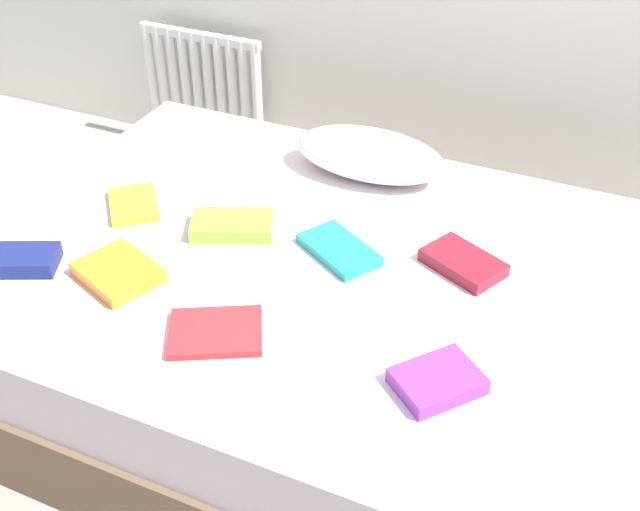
# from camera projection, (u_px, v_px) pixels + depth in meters

# --- Properties ---
(ground_plane) EXTENTS (8.00, 8.00, 0.00)m
(ground_plane) POSITION_uv_depth(u_px,v_px,m) (314.00, 380.00, 2.61)
(ground_plane) COLOR #9E998E
(bed) EXTENTS (2.00, 1.50, 0.50)m
(bed) POSITION_uv_depth(u_px,v_px,m) (313.00, 324.00, 2.47)
(bed) COLOR brown
(bed) RESTS_ON ground
(radiator) EXTENTS (0.61, 0.04, 0.47)m
(radiator) POSITION_uv_depth(u_px,v_px,m) (203.00, 82.00, 3.64)
(radiator) COLOR white
(radiator) RESTS_ON ground
(pillow) EXTENTS (0.52, 0.26, 0.15)m
(pillow) POSITION_uv_depth(u_px,v_px,m) (370.00, 154.00, 2.67)
(pillow) COLOR white
(pillow) RESTS_ON bed
(textbook_navy) EXTENTS (0.23, 0.20, 0.05)m
(textbook_navy) POSITION_uv_depth(u_px,v_px,m) (22.00, 260.00, 2.27)
(textbook_navy) COLOR navy
(textbook_navy) RESTS_ON bed
(textbook_red) EXTENTS (0.30, 0.27, 0.02)m
(textbook_red) POSITION_uv_depth(u_px,v_px,m) (216.00, 332.00, 2.04)
(textbook_red) COLOR red
(textbook_red) RESTS_ON bed
(textbook_yellow) EXTENTS (0.25, 0.26, 0.02)m
(textbook_yellow) POSITION_uv_depth(u_px,v_px,m) (134.00, 204.00, 2.53)
(textbook_yellow) COLOR yellow
(textbook_yellow) RESTS_ON bed
(textbook_purple) EXTENTS (0.24, 0.25, 0.04)m
(textbook_purple) POSITION_uv_depth(u_px,v_px,m) (437.00, 381.00, 1.89)
(textbook_purple) COLOR purple
(textbook_purple) RESTS_ON bed
(textbook_maroon) EXTENTS (0.26, 0.22, 0.04)m
(textbook_maroon) POSITION_uv_depth(u_px,v_px,m) (463.00, 263.00, 2.27)
(textbook_maroon) COLOR maroon
(textbook_maroon) RESTS_ON bed
(textbook_orange) EXTENTS (0.27, 0.25, 0.04)m
(textbook_orange) POSITION_uv_depth(u_px,v_px,m) (118.00, 272.00, 2.23)
(textbook_orange) COLOR orange
(textbook_orange) RESTS_ON bed
(textbook_lime) EXTENTS (0.28, 0.23, 0.04)m
(textbook_lime) POSITION_uv_depth(u_px,v_px,m) (232.00, 225.00, 2.42)
(textbook_lime) COLOR #8CC638
(textbook_lime) RESTS_ON bed
(textbook_teal) EXTENTS (0.29, 0.25, 0.03)m
(textbook_teal) POSITION_uv_depth(u_px,v_px,m) (339.00, 250.00, 2.33)
(textbook_teal) COLOR teal
(textbook_teal) RESTS_ON bed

